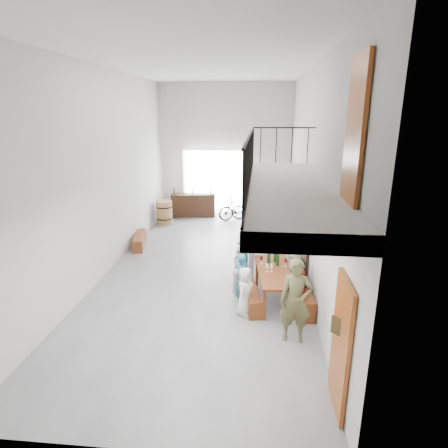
# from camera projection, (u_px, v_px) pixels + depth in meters

# --- Properties ---
(floor) EXTENTS (12.00, 12.00, 0.00)m
(floor) POSITION_uv_depth(u_px,v_px,m) (206.00, 270.00, 10.71)
(floor) COLOR slate
(floor) RESTS_ON ground
(room_walls) EXTENTS (12.00, 12.00, 12.00)m
(room_walls) POSITION_uv_depth(u_px,v_px,m) (204.00, 144.00, 9.69)
(room_walls) COLOR silver
(room_walls) RESTS_ON ground
(gateway_portal) EXTENTS (2.80, 0.08, 2.80)m
(gateway_portal) POSITION_uv_depth(u_px,v_px,m) (216.00, 184.00, 16.01)
(gateway_portal) COLOR white
(gateway_portal) RESTS_ON ground
(right_wall_decor) EXTENTS (0.07, 8.28, 5.07)m
(right_wall_decor) POSITION_uv_depth(u_px,v_px,m) (315.00, 236.00, 8.19)
(right_wall_decor) COLOR #9E4514
(right_wall_decor) RESTS_ON ground
(balcony) EXTENTS (1.52, 5.62, 4.00)m
(balcony) POSITION_uv_depth(u_px,v_px,m) (289.00, 192.00, 6.70)
(balcony) COLOR silver
(balcony) RESTS_ON ground
(tasting_table) EXTENTS (1.01, 2.06, 0.79)m
(tasting_table) POSITION_uv_depth(u_px,v_px,m) (275.00, 274.00, 8.75)
(tasting_table) COLOR brown
(tasting_table) RESTS_ON ground
(bench_inner) EXTENTS (0.60, 1.84, 0.42)m
(bench_inner) POSITION_uv_depth(u_px,v_px,m) (250.00, 293.00, 8.92)
(bench_inner) COLOR brown
(bench_inner) RESTS_ON ground
(bench_wall) EXTENTS (0.49, 2.09, 0.48)m
(bench_wall) POSITION_uv_depth(u_px,v_px,m) (300.00, 292.00, 8.89)
(bench_wall) COLOR brown
(bench_wall) RESTS_ON ground
(tableware) EXTENTS (0.65, 0.70, 0.35)m
(tableware) POSITION_uv_depth(u_px,v_px,m) (273.00, 259.00, 9.00)
(tableware) COLOR black
(tableware) RESTS_ON tasting_table
(side_bench) EXTENTS (0.59, 1.48, 0.41)m
(side_bench) POSITION_uv_depth(u_px,v_px,m) (140.00, 240.00, 12.55)
(side_bench) COLOR brown
(side_bench) RESTS_ON ground
(oak_barrel) EXTENTS (0.65, 0.65, 0.95)m
(oak_barrel) POSITION_uv_depth(u_px,v_px,m) (164.00, 212.00, 15.00)
(oak_barrel) COLOR #9B7040
(oak_barrel) RESTS_ON ground
(serving_counter) EXTENTS (1.92, 0.80, 0.98)m
(serving_counter) POSITION_uv_depth(u_px,v_px,m) (193.00, 205.00, 16.08)
(serving_counter) COLOR #3B2313
(serving_counter) RESTS_ON ground
(counter_bottles) EXTENTS (1.60, 0.34, 0.28)m
(counter_bottles) POSITION_uv_depth(u_px,v_px,m) (193.00, 191.00, 15.91)
(counter_bottles) COLOR black
(counter_bottles) RESTS_ON serving_counter
(guest_left_a) EXTENTS (0.50, 0.62, 1.11)m
(guest_left_a) POSITION_uv_depth(u_px,v_px,m) (245.00, 291.00, 8.24)
(guest_left_a) COLOR white
(guest_left_a) RESTS_ON ground
(guest_left_b) EXTENTS (0.44, 0.53, 1.25)m
(guest_left_b) POSITION_uv_depth(u_px,v_px,m) (242.00, 279.00, 8.66)
(guest_left_b) COLOR #24697B
(guest_left_b) RESTS_ON ground
(guest_left_c) EXTENTS (0.65, 0.71, 1.19)m
(guest_left_c) POSITION_uv_depth(u_px,v_px,m) (242.00, 268.00, 9.33)
(guest_left_c) COLOR white
(guest_left_c) RESTS_ON ground
(guest_left_d) EXTENTS (0.58, 0.90, 1.32)m
(guest_left_d) POSITION_uv_depth(u_px,v_px,m) (246.00, 261.00, 9.61)
(guest_left_d) COLOR #24697B
(guest_left_d) RESTS_ON ground
(guest_right_a) EXTENTS (0.30, 0.67, 1.12)m
(guest_right_a) POSITION_uv_depth(u_px,v_px,m) (300.00, 291.00, 8.21)
(guest_right_a) COLOR red
(guest_right_a) RESTS_ON ground
(guest_right_b) EXTENTS (0.66, 1.05, 1.09)m
(guest_right_b) POSITION_uv_depth(u_px,v_px,m) (299.00, 280.00, 8.81)
(guest_right_b) COLOR black
(guest_right_b) RESTS_ON ground
(guest_right_c) EXTENTS (0.40, 0.56, 1.07)m
(guest_right_c) POSITION_uv_depth(u_px,v_px,m) (295.00, 268.00, 9.51)
(guest_right_c) COLOR white
(guest_right_c) RESTS_ON ground
(host_standing) EXTENTS (0.64, 0.44, 1.70)m
(host_standing) POSITION_uv_depth(u_px,v_px,m) (296.00, 301.00, 7.21)
(host_standing) COLOR brown
(host_standing) RESTS_ON ground
(potted_plant) EXTENTS (0.46, 0.42, 0.45)m
(potted_plant) POSITION_uv_depth(u_px,v_px,m) (292.00, 261.00, 10.78)
(potted_plant) COLOR #20471C
(potted_plant) RESTS_ON ground
(bicycle_near) EXTENTS (1.74, 0.63, 0.91)m
(bicycle_near) POSITION_uv_depth(u_px,v_px,m) (252.00, 209.00, 15.62)
(bicycle_near) COLOR black
(bicycle_near) RESTS_ON ground
(bicycle_far) EXTENTS (1.65, 1.09, 0.97)m
(bicycle_far) POSITION_uv_depth(u_px,v_px,m) (237.00, 209.00, 15.54)
(bicycle_far) COLOR black
(bicycle_far) RESTS_ON ground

